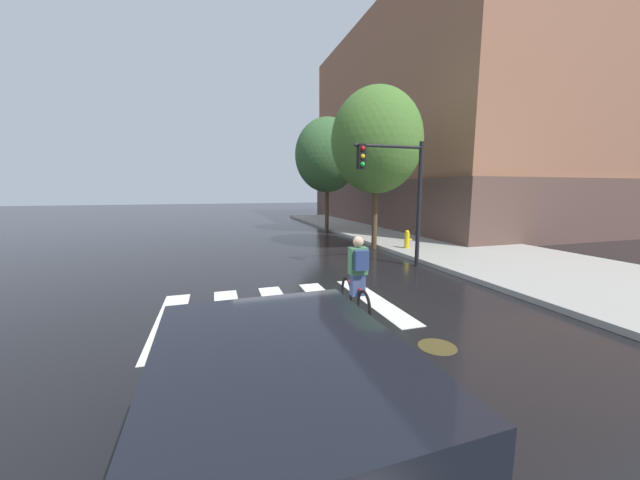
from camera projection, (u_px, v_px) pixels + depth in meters
ground_plane at (289, 309)px, 7.45m from camera, size 120.00×120.00×0.00m
sidewalk at (575, 276)px, 10.04m from camera, size 6.50×50.00×0.15m
crosswalk_stripes at (281, 310)px, 7.40m from camera, size 5.06×3.52×0.01m
manhole_cover at (437, 347)px, 5.65m from camera, size 0.64×0.64×0.01m
sedan_near at (280, 437)px, 2.47m from camera, size 2.24×4.64×1.59m
cyclist at (357, 276)px, 6.96m from camera, size 0.37×1.71×1.69m
traffic_light_near at (398, 183)px, 10.95m from camera, size 2.47×0.28×4.20m
fire_hydrant at (407, 239)px, 14.29m from camera, size 0.33×0.22×0.78m
street_tree_near at (377, 141)px, 14.39m from camera, size 3.91×3.91×6.96m
street_tree_mid at (327, 155)px, 20.56m from camera, size 3.93×3.93×6.99m
corner_building at (456, 130)px, 26.49m from camera, size 16.10×22.52×14.79m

